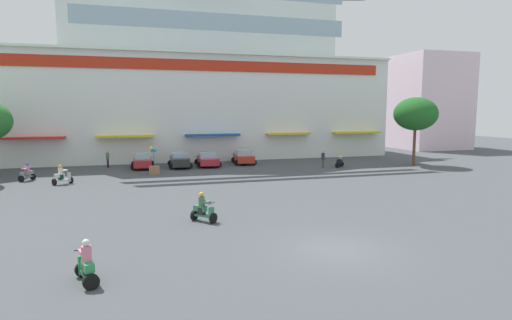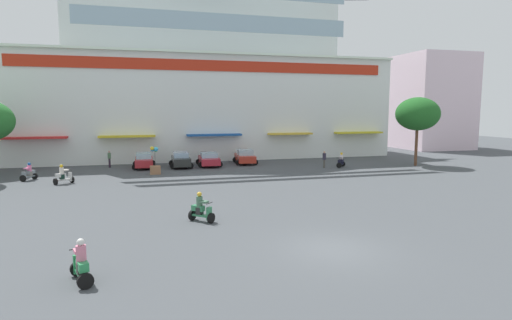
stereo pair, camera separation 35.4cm
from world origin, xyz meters
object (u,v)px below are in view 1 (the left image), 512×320
(plaza_tree_1, at_px, (416,114))
(parked_car_1, at_px, (180,160))
(scooter_rider_1, at_px, (203,210))
(balloon_vendor_cart, at_px, (154,163))
(parked_car_2, at_px, (208,159))
(pedestrian_1, at_px, (323,158))
(parked_car_0, at_px, (143,161))
(scooter_rider_2, at_px, (62,176))
(pedestrian_0, at_px, (108,158))
(scooter_rider_3, at_px, (86,265))
(parked_car_3, at_px, (244,157))
(scooter_rider_4, at_px, (340,161))
(scooter_rider_0, at_px, (27,173))

(plaza_tree_1, xyz_separation_m, parked_car_1, (-23.34, 5.06, -4.50))
(scooter_rider_1, relative_size, balloon_vendor_cart, 0.62)
(parked_car_2, relative_size, pedestrian_1, 2.59)
(plaza_tree_1, bearing_deg, balloon_vendor_cart, 177.36)
(parked_car_0, xyz_separation_m, scooter_rider_1, (2.78, -20.87, -0.13))
(scooter_rider_2, height_order, pedestrian_0, pedestrian_0)
(parked_car_1, bearing_deg, parked_car_0, 173.73)
(parked_car_1, relative_size, scooter_rider_3, 2.67)
(pedestrian_0, bearing_deg, parked_car_0, -22.04)
(plaza_tree_1, bearing_deg, pedestrian_0, 167.33)
(parked_car_0, distance_m, parked_car_3, 10.34)
(scooter_rider_3, distance_m, pedestrian_1, 29.75)
(scooter_rider_4, bearing_deg, scooter_rider_2, -173.53)
(scooter_rider_3, xyz_separation_m, pedestrian_1, (19.16, 22.76, 0.33))
(pedestrian_0, bearing_deg, scooter_rider_0, -132.89)
(parked_car_2, height_order, pedestrian_1, pedestrian_1)
(parked_car_3, height_order, pedestrian_1, pedestrian_1)
(scooter_rider_0, xyz_separation_m, pedestrian_1, (26.14, 0.27, 0.36))
(scooter_rider_4, distance_m, balloon_vendor_cart, 17.99)
(plaza_tree_1, xyz_separation_m, scooter_rider_4, (-7.93, 0.90, -4.66))
(plaza_tree_1, bearing_deg, pedestrian_1, 174.85)
(scooter_rider_1, relative_size, scooter_rider_4, 1.04)
(scooter_rider_2, xyz_separation_m, pedestrian_0, (2.73, 8.71, 0.33))
(plaza_tree_1, bearing_deg, scooter_rider_1, -147.36)
(parked_car_0, xyz_separation_m, scooter_rider_3, (-2.06, -27.32, -0.14))
(parked_car_0, distance_m, scooter_rider_0, 10.25)
(scooter_rider_2, relative_size, balloon_vendor_cart, 0.62)
(scooter_rider_2, xyz_separation_m, scooter_rider_4, (24.97, 2.83, -0.03))
(parked_car_2, height_order, scooter_rider_3, scooter_rider_3)
(plaza_tree_1, height_order, scooter_rider_4, plaza_tree_1)
(parked_car_0, xyz_separation_m, scooter_rider_4, (18.94, -4.54, -0.15))
(scooter_rider_1, xyz_separation_m, scooter_rider_4, (16.16, 16.33, -0.02))
(parked_car_2, bearing_deg, parked_car_1, -175.21)
(parked_car_1, distance_m, scooter_rider_4, 15.95)
(parked_car_1, relative_size, scooter_rider_2, 2.66)
(plaza_tree_1, bearing_deg, parked_car_0, 168.55)
(parked_car_0, bearing_deg, scooter_rider_1, -82.41)
(scooter_rider_3, distance_m, balloon_vendor_cart, 23.27)
(scooter_rider_1, bearing_deg, balloon_vendor_cart, 96.28)
(balloon_vendor_cart, bearing_deg, scooter_rider_0, -176.66)
(parked_car_1, relative_size, pedestrian_0, 2.45)
(scooter_rider_0, bearing_deg, parked_car_1, 19.47)
(scooter_rider_3, bearing_deg, parked_car_1, 78.27)
(parked_car_0, relative_size, scooter_rider_0, 2.78)
(scooter_rider_1, bearing_deg, scooter_rider_3, -126.86)
(parked_car_2, distance_m, scooter_rider_1, 21.03)
(scooter_rider_2, xyz_separation_m, balloon_vendor_cart, (6.98, 3.12, 0.38))
(parked_car_1, xyz_separation_m, parked_car_2, (2.84, 0.24, -0.07))
(parked_car_1, bearing_deg, scooter_rider_2, -143.87)
(scooter_rider_4, bearing_deg, pedestrian_0, 165.19)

